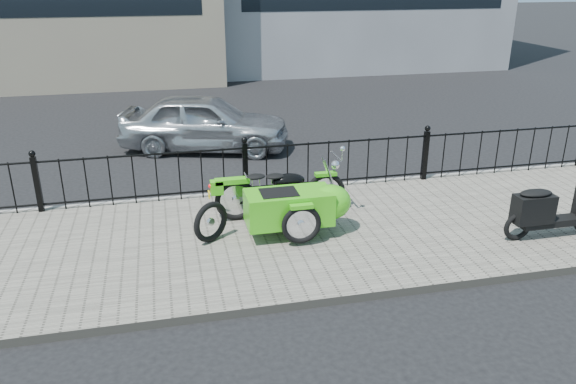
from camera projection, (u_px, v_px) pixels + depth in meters
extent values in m
plane|color=black|center=(259.00, 230.00, 9.11)|extent=(120.00, 120.00, 0.00)
cube|color=#656056|center=(264.00, 240.00, 8.64)|extent=(30.00, 3.80, 0.12)
cube|color=gray|center=(245.00, 194.00, 10.39)|extent=(30.00, 0.10, 0.12)
cylinder|color=black|center=(245.00, 148.00, 9.92)|extent=(14.00, 0.04, 0.04)
cylinder|color=black|center=(246.00, 188.00, 10.20)|extent=(14.00, 0.04, 0.04)
cube|color=black|center=(37.00, 185.00, 9.34)|extent=(0.09, 0.09, 0.96)
sphere|color=black|center=(32.00, 154.00, 9.14)|extent=(0.11, 0.11, 0.11)
cube|color=black|center=(245.00, 169.00, 10.07)|extent=(0.09, 0.09, 0.96)
sphere|color=black|center=(244.00, 140.00, 9.87)|extent=(0.11, 0.11, 0.11)
cube|color=black|center=(425.00, 156.00, 10.80)|extent=(0.09, 0.09, 0.96)
sphere|color=black|center=(428.00, 128.00, 10.60)|extent=(0.11, 0.11, 0.11)
cube|color=black|center=(2.00, 2.00, 17.64)|extent=(12.50, 0.06, 1.00)
torus|color=black|center=(325.00, 193.00, 9.36)|extent=(0.69, 0.09, 0.69)
torus|color=black|center=(236.00, 200.00, 9.05)|extent=(0.69, 0.09, 0.69)
torus|color=black|center=(301.00, 225.00, 8.19)|extent=(0.60, 0.08, 0.60)
cube|color=gray|center=(281.00, 195.00, 9.20)|extent=(0.34, 0.22, 0.24)
cylinder|color=black|center=(281.00, 199.00, 9.23)|extent=(1.40, 0.04, 0.04)
ellipsoid|color=black|center=(288.00, 181.00, 9.14)|extent=(0.54, 0.29, 0.26)
cylinder|color=silver|center=(337.00, 157.00, 9.17)|extent=(0.03, 0.56, 0.03)
cylinder|color=silver|center=(329.00, 175.00, 9.26)|extent=(0.25, 0.04, 0.59)
sphere|color=silver|center=(335.00, 165.00, 9.22)|extent=(0.15, 0.15, 0.15)
cube|color=#42C218|center=(326.00, 174.00, 9.24)|extent=(0.36, 0.12, 0.06)
cube|color=#42C218|center=(232.00, 181.00, 8.92)|extent=(0.55, 0.16, 0.08)
ellipsoid|color=black|center=(275.00, 176.00, 9.05)|extent=(0.31, 0.22, 0.08)
ellipsoid|color=black|center=(256.00, 177.00, 8.98)|extent=(0.31, 0.22, 0.08)
sphere|color=red|center=(210.00, 186.00, 8.87)|extent=(0.07, 0.07, 0.07)
cube|color=yellow|center=(209.00, 194.00, 9.02)|extent=(0.02, 0.14, 0.10)
cube|color=#42C218|center=(289.00, 207.00, 8.47)|extent=(1.30, 0.62, 0.50)
ellipsoid|color=#42C218|center=(330.00, 202.00, 8.60)|extent=(0.65, 0.60, 0.54)
cube|color=black|center=(279.00, 194.00, 8.36)|extent=(0.55, 0.43, 0.06)
cube|color=#42C218|center=(302.00, 206.00, 8.08)|extent=(0.34, 0.11, 0.06)
torus|color=black|center=(518.00, 226.00, 8.42)|extent=(0.45, 0.08, 0.45)
cube|color=black|center=(553.00, 222.00, 8.54)|extent=(1.09, 0.24, 0.11)
cube|color=black|center=(533.00, 209.00, 8.36)|extent=(0.60, 0.28, 0.44)
ellipsoid|color=black|center=(536.00, 193.00, 8.27)|extent=(0.51, 0.26, 0.10)
torus|color=black|center=(211.00, 222.00, 8.34)|extent=(0.57, 0.45, 0.63)
imported|color=#B4B7BC|center=(205.00, 122.00, 12.93)|extent=(4.12, 2.55, 1.31)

